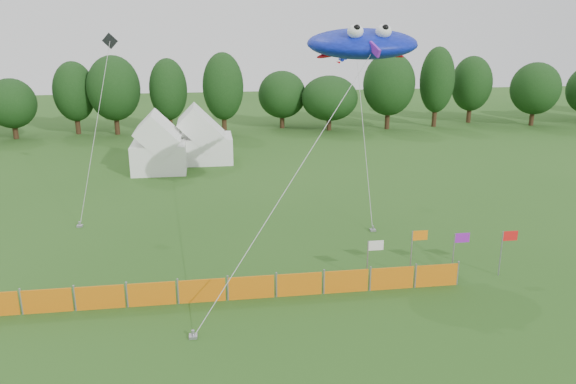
{
  "coord_description": "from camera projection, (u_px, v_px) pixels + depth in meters",
  "views": [
    {
      "loc": [
        -2.74,
        -12.74,
        10.96
      ],
      "look_at": [
        0.0,
        6.0,
        5.2
      ],
      "focal_mm": 35.0,
      "sensor_mm": 36.0,
      "label": 1
    }
  ],
  "objects": [
    {
      "name": "treeline",
      "position": [
        248.0,
        91.0,
        57.17
      ],
      "size": [
        104.57,
        8.78,
        8.36
      ],
      "color": "#382314",
      "rests_on": "ground"
    },
    {
      "name": "tent_left",
      "position": [
        159.0,
        147.0,
        42.58
      ],
      "size": [
        4.08,
        4.08,
        3.6
      ],
      "color": "white",
      "rests_on": "ground"
    },
    {
      "name": "tent_right",
      "position": [
        202.0,
        140.0,
        45.47
      ],
      "size": [
        4.91,
        3.93,
        3.47
      ],
      "color": "white",
      "rests_on": "ground"
    },
    {
      "name": "barrier_fence",
      "position": [
        227.0,
        289.0,
        22.89
      ],
      "size": [
        19.9,
        0.06,
        1.0
      ],
      "color": "#D1670B",
      "rests_on": "ground"
    },
    {
      "name": "flag_row",
      "position": [
        438.0,
        248.0,
        24.85
      ],
      "size": [
        6.73,
        0.56,
        2.17
      ],
      "color": "gray",
      "rests_on": "ground"
    },
    {
      "name": "stingray_kite",
      "position": [
        361.0,
        44.0,
        27.11
      ],
      "size": [
        11.35,
        15.84,
        10.92
      ],
      "color": "#0E21CB",
      "rests_on": "ground"
    },
    {
      "name": "small_kite_white",
      "position": [
        360.0,
        96.0,
        35.55
      ],
      "size": [
        2.16,
        10.86,
        10.25
      ],
      "color": "white",
      "rests_on": "ground"
    },
    {
      "name": "small_kite_dark",
      "position": [
        99.0,
        107.0,
        32.09
      ],
      "size": [
        2.52,
        4.4,
        10.38
      ],
      "color": "black",
      "rests_on": "ground"
    }
  ]
}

